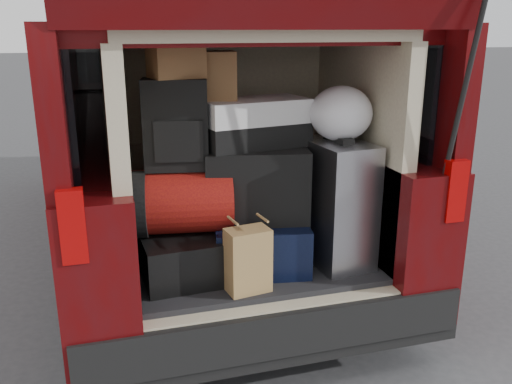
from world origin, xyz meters
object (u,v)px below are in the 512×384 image
black_hardshell (180,250)px  kraft_bag (248,260)px  backpack (176,124)px  red_duffel (182,201)px  black_soft_case (256,184)px  twotone_duffel (254,123)px  navy_hardshell (258,238)px  silver_roller (336,203)px

black_hardshell → kraft_bag: kraft_bag is taller
black_hardshell → backpack: bearing=63.3°
red_duffel → black_soft_case: (0.38, 0.01, 0.05)m
red_duffel → black_soft_case: bearing=9.3°
black_hardshell → backpack: 0.65m
black_hardshell → red_duffel: (0.02, -0.02, 0.27)m
twotone_duffel → black_soft_case: bearing=-106.0°
black_hardshell → kraft_bag: 0.42m
kraft_bag → black_hardshell: bearing=123.1°
navy_hardshell → black_soft_case: bearing=-114.0°
red_duffel → twotone_duffel: bearing=18.2°
backpack → black_hardshell: bearing=-103.2°
navy_hardshell → backpack: (-0.41, 0.00, 0.64)m
twotone_duffel → black_hardshell: bearing=176.6°
black_hardshell → silver_roller: silver_roller is taller
navy_hardshell → silver_roller: bearing=-6.8°
backpack → silver_roller: bearing=1.9°
red_duffel → silver_roller: bearing=2.8°
kraft_bag → red_duffel: size_ratio=0.64×
navy_hardshell → kraft_bag: size_ratio=1.85×
black_soft_case → red_duffel: bearing=-168.3°
navy_hardshell → twotone_duffel: bearing=122.1°
kraft_bag → red_duffel: 0.45m
black_soft_case → navy_hardshell: bearing=67.4°
black_hardshell → backpack: size_ratio=1.29×
red_duffel → backpack: (-0.01, 0.04, 0.38)m
backpack → twotone_duffel: 0.40m
silver_roller → red_duffel: 0.80m
black_hardshell → kraft_bag: (0.28, -0.31, 0.04)m
black_soft_case → backpack: bearing=-173.9°
black_soft_case → kraft_bag: bearing=-102.5°
black_hardshell → twotone_duffel: bearing=3.2°
backpack → kraft_bag: bearing=-40.6°
navy_hardshell → silver_roller: silver_roller is taller
silver_roller → black_soft_case: size_ratio=1.26×
red_duffel → twotone_duffel: twotone_duffel is taller
black_soft_case → twotone_duffel: 0.31m
navy_hardshell → black_soft_case: (-0.02, -0.03, 0.31)m
black_hardshell → silver_roller: 0.85m
navy_hardshell → backpack: bearing=-170.9°
silver_roller → twotone_duffel: bearing=153.8°
kraft_bag → twotone_duffel: bearing=60.9°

